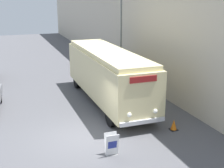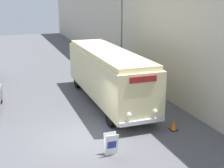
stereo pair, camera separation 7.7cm
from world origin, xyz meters
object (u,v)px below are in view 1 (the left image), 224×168
Objects in this scene: sign_board at (112,145)px; traffic_cone at (174,125)px; vintage_bus at (107,73)px; streetlamp at (121,18)px.

traffic_cone is (3.68, 1.27, -0.20)m from sign_board.
sign_board is 3.90m from traffic_cone.
vintage_bus is 5.51m from traffic_cone.
traffic_cone is (1.67, -5.02, -1.56)m from vintage_bus.
streetlamp is at bearing 66.52° from sign_board.
traffic_cone is at bearing -71.58° from vintage_bus.
streetlamp reaches higher than vintage_bus.
vintage_bus reaches higher than sign_board.
vintage_bus reaches higher than traffic_cone.
traffic_cone is (-0.76, -8.95, -4.49)m from streetlamp.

